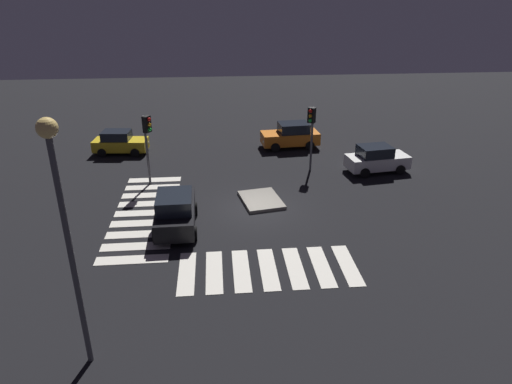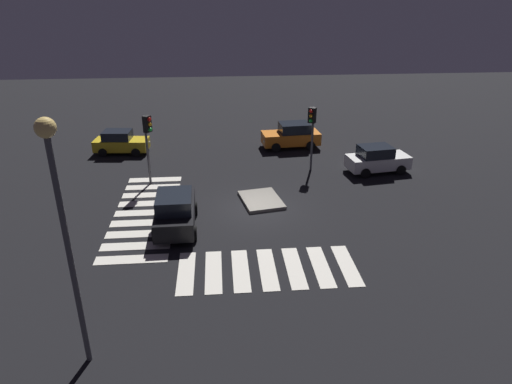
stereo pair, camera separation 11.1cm
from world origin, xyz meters
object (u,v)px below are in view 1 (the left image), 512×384
(car_yellow, at_px, (120,142))
(traffic_light_west, at_px, (312,123))
(car_white, at_px, (377,159))
(car_black, at_px, (175,211))
(street_lamp, at_px, (62,209))
(traffic_island, at_px, (261,200))
(car_orange, at_px, (291,135))
(traffic_light_south, at_px, (147,133))

(car_yellow, bearing_deg, traffic_light_west, -14.97)
(car_white, height_order, car_black, car_black)
(car_white, xyz_separation_m, street_lamp, (15.34, -14.54, 4.58))
(car_black, xyz_separation_m, street_lamp, (8.75, -2.17, 4.50))
(traffic_island, relative_size, street_lamp, 0.38)
(car_orange, relative_size, car_yellow, 1.12)
(car_black, bearing_deg, traffic_island, -60.36)
(traffic_island, distance_m, car_yellow, 12.96)
(car_white, height_order, traffic_light_south, traffic_light_south)
(car_yellow, bearing_deg, car_white, -11.99)
(car_orange, distance_m, car_yellow, 12.39)
(traffic_light_south, bearing_deg, street_lamp, -57.75)
(car_orange, bearing_deg, traffic_island, 66.37)
(car_white, bearing_deg, car_black, -159.90)
(car_yellow, relative_size, car_black, 0.88)
(traffic_light_west, bearing_deg, car_white, 119.39)
(car_white, bearing_deg, car_orange, 123.36)
(car_yellow, distance_m, car_black, 12.66)
(traffic_light_west, bearing_deg, traffic_island, -2.45)
(car_black, xyz_separation_m, traffic_light_west, (-7.13, 8.11, 2.24))
(car_yellow, xyz_separation_m, street_lamp, (20.48, 2.58, 4.62))
(car_orange, height_order, car_black, car_black)
(traffic_island, distance_m, street_lamp, 14.29)
(car_black, distance_m, traffic_light_west, 11.03)
(traffic_island, distance_m, traffic_light_south, 7.72)
(traffic_light_south, bearing_deg, traffic_island, 7.84)
(car_yellow, height_order, traffic_light_west, traffic_light_west)
(car_orange, distance_m, street_lamp, 23.37)
(car_black, height_order, traffic_light_west, traffic_light_west)
(traffic_island, bearing_deg, car_orange, 161.33)
(traffic_island, height_order, traffic_light_south, traffic_light_south)
(car_orange, bearing_deg, car_black, 52.49)
(car_yellow, xyz_separation_m, car_black, (11.73, 4.75, 0.12))
(traffic_island, relative_size, car_yellow, 0.79)
(traffic_light_south, bearing_deg, car_black, -38.63)
(car_orange, xyz_separation_m, street_lamp, (20.72, -9.81, 4.53))
(traffic_island, bearing_deg, street_lamp, -30.27)
(traffic_light_south, bearing_deg, car_orange, 66.69)
(car_orange, relative_size, traffic_light_west, 1.04)
(traffic_light_west, bearing_deg, car_yellow, -73.08)
(traffic_island, distance_m, car_black, 5.32)
(car_black, bearing_deg, car_white, -63.19)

